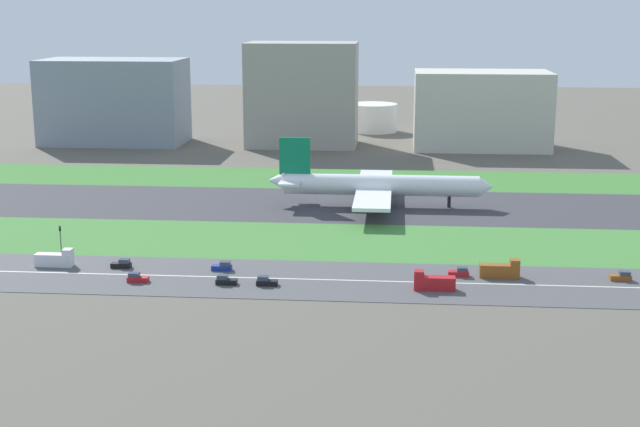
{
  "coord_description": "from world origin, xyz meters",
  "views": [
    {
      "loc": [
        28.67,
        -255.1,
        56.85
      ],
      "look_at": [
        9.69,
        -36.5,
        6.0
      ],
      "focal_mm": 50.54,
      "sensor_mm": 36.0,
      "label": 1
    }
  ],
  "objects_px": {
    "fuel_tank_west": "(372,118)",
    "airliner": "(375,185)",
    "car_3": "(459,272)",
    "car_4": "(266,281)",
    "truck_2": "(501,270)",
    "car_5": "(122,264)",
    "hangar_building": "(302,94)",
    "office_tower": "(481,110)",
    "fuel_tank_centre": "(449,115)",
    "car_1": "(137,278)",
    "terminal_building": "(114,101)",
    "truck_0": "(55,259)",
    "car_0": "(225,280)",
    "car_2": "(622,277)",
    "truck_1": "(433,282)",
    "traffic_light": "(61,239)",
    "car_6": "(223,267)"
  },
  "relations": [
    {
      "from": "terminal_building",
      "to": "hangar_building",
      "type": "height_order",
      "value": "hangar_building"
    },
    {
      "from": "car_2",
      "to": "car_0",
      "type": "relative_size",
      "value": 1.0
    },
    {
      "from": "airliner",
      "to": "traffic_light",
      "type": "height_order",
      "value": "airliner"
    },
    {
      "from": "truck_0",
      "to": "car_4",
      "type": "bearing_deg",
      "value": -11.57
    },
    {
      "from": "car_6",
      "to": "airliner",
      "type": "bearing_deg",
      "value": 65.08
    },
    {
      "from": "car_1",
      "to": "fuel_tank_centre",
      "type": "xyz_separation_m",
      "value": [
        77.35,
        237.0,
        7.11
      ]
    },
    {
      "from": "car_3",
      "to": "terminal_building",
      "type": "relative_size",
      "value": 0.08
    },
    {
      "from": "truck_0",
      "to": "office_tower",
      "type": "height_order",
      "value": "office_tower"
    },
    {
      "from": "car_3",
      "to": "car_4",
      "type": "height_order",
      "value": "same"
    },
    {
      "from": "car_0",
      "to": "fuel_tank_west",
      "type": "height_order",
      "value": "fuel_tank_west"
    },
    {
      "from": "car_3",
      "to": "terminal_building",
      "type": "bearing_deg",
      "value": 126.06
    },
    {
      "from": "fuel_tank_west",
      "to": "airliner",
      "type": "bearing_deg",
      "value": -87.99
    },
    {
      "from": "car_0",
      "to": "truck_2",
      "type": "bearing_deg",
      "value": -170.17
    },
    {
      "from": "truck_2",
      "to": "fuel_tank_centre",
      "type": "bearing_deg",
      "value": 89.8
    },
    {
      "from": "truck_2",
      "to": "car_3",
      "type": "height_order",
      "value": "truck_2"
    },
    {
      "from": "car_5",
      "to": "traffic_light",
      "type": "xyz_separation_m",
      "value": [
        -16.81,
        7.99,
        3.37
      ]
    },
    {
      "from": "car_1",
      "to": "office_tower",
      "type": "relative_size",
      "value": 0.08
    },
    {
      "from": "car_3",
      "to": "car_0",
      "type": "bearing_deg",
      "value": -168.47
    },
    {
      "from": "car_0",
      "to": "office_tower",
      "type": "distance_m",
      "value": 204.48
    },
    {
      "from": "truck_2",
      "to": "truck_0",
      "type": "bearing_deg",
      "value": 180.0
    },
    {
      "from": "airliner",
      "to": "truck_0",
      "type": "relative_size",
      "value": 7.74
    },
    {
      "from": "car_2",
      "to": "car_3",
      "type": "bearing_deg",
      "value": 180.0
    },
    {
      "from": "car_0",
      "to": "car_5",
      "type": "height_order",
      "value": "same"
    },
    {
      "from": "car_6",
      "to": "fuel_tank_centre",
      "type": "xyz_separation_m",
      "value": [
        61.03,
        227.0,
        7.11
      ]
    },
    {
      "from": "fuel_tank_west",
      "to": "traffic_light",
      "type": "bearing_deg",
      "value": -106.64
    },
    {
      "from": "truck_2",
      "to": "car_3",
      "type": "relative_size",
      "value": 1.91
    },
    {
      "from": "car_2",
      "to": "car_6",
      "type": "height_order",
      "value": "same"
    },
    {
      "from": "traffic_light",
      "to": "hangar_building",
      "type": "distance_m",
      "value": 178.86
    },
    {
      "from": "car_0",
      "to": "car_5",
      "type": "xyz_separation_m",
      "value": [
        -25.16,
        10.0,
        0.0
      ]
    },
    {
      "from": "car_0",
      "to": "car_3",
      "type": "bearing_deg",
      "value": -168.47
    },
    {
      "from": "truck_0",
      "to": "truck_1",
      "type": "relative_size",
      "value": 1.0
    },
    {
      "from": "car_4",
      "to": "terminal_building",
      "type": "xyz_separation_m",
      "value": [
        -92.02,
        192.0,
        16.62
      ]
    },
    {
      "from": "car_3",
      "to": "fuel_tank_west",
      "type": "xyz_separation_m",
      "value": [
        -25.55,
        227.0,
        5.46
      ]
    },
    {
      "from": "hangar_building",
      "to": "office_tower",
      "type": "bearing_deg",
      "value": 0.0
    },
    {
      "from": "truck_0",
      "to": "car_0",
      "type": "distance_m",
      "value": 41.53
    },
    {
      "from": "car_2",
      "to": "car_4",
      "type": "height_order",
      "value": "same"
    },
    {
      "from": "office_tower",
      "to": "fuel_tank_centre",
      "type": "xyz_separation_m",
      "value": [
        -10.33,
        45.0,
        -7.46
      ]
    },
    {
      "from": "car_4",
      "to": "terminal_building",
      "type": "bearing_deg",
      "value": -64.39
    },
    {
      "from": "car_5",
      "to": "hangar_building",
      "type": "relative_size",
      "value": 0.1
    },
    {
      "from": "car_3",
      "to": "fuel_tank_west",
      "type": "relative_size",
      "value": 0.19
    },
    {
      "from": "truck_2",
      "to": "truck_1",
      "type": "height_order",
      "value": "same"
    },
    {
      "from": "car_5",
      "to": "terminal_building",
      "type": "height_order",
      "value": "terminal_building"
    },
    {
      "from": "car_2",
      "to": "car_0",
      "type": "xyz_separation_m",
      "value": [
        -83.0,
        -10.0,
        0.0
      ]
    },
    {
      "from": "fuel_tank_centre",
      "to": "car_5",
      "type": "bearing_deg",
      "value": -110.23
    },
    {
      "from": "car_2",
      "to": "car_4",
      "type": "bearing_deg",
      "value": -172.35
    },
    {
      "from": "truck_1",
      "to": "fuel_tank_centre",
      "type": "xyz_separation_m",
      "value": [
        15.45,
        237.0,
        6.37
      ]
    },
    {
      "from": "car_5",
      "to": "terminal_building",
      "type": "distance_m",
      "value": 191.84
    },
    {
      "from": "truck_2",
      "to": "airliner",
      "type": "bearing_deg",
      "value": 112.84
    },
    {
      "from": "car_6",
      "to": "hangar_building",
      "type": "xyz_separation_m",
      "value": [
        -1.64,
        182.0,
        20.19
      ]
    },
    {
      "from": "terminal_building",
      "to": "truck_1",
      "type": "bearing_deg",
      "value": -56.61
    }
  ]
}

